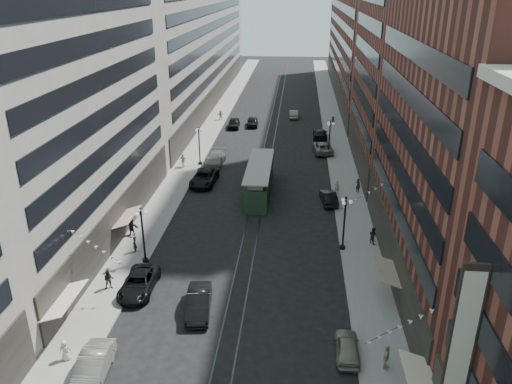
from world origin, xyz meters
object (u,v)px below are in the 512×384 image
(lamppost_sw_far, at_px, (143,233))
(pedestrian_6, at_px, (183,160))
(car_9, at_px, (234,123))
(pedestrian_extra_2, at_px, (221,115))
(car_10, at_px, (329,198))
(pedestrian_extra_0, at_px, (358,185))
(car_7, at_px, (204,178))
(lamppost_se_mid, at_px, (329,137))
(car_4, at_px, (347,347))
(lamppost_se_far, at_px, (344,221))
(car_1, at_px, (92,367))
(car_14, at_px, (294,114))
(pedestrian_2, at_px, (109,280))
(car_2, at_px, (139,283))
(car_8, at_px, (215,158))
(car_5, at_px, (199,303))
(pedestrian_7, at_px, (373,235))
(pedestrian_4, at_px, (386,357))
(car_13, at_px, (252,122))
(pedestrian_1, at_px, (65,350))
(pedestrian_5, at_px, (131,227))
(pedestrian_9, at_px, (333,121))
(lamppost_sw_mid, at_px, (199,144))
(pedestrian_8, at_px, (337,187))
(car_11, at_px, (323,147))
(car_12, at_px, (320,134))

(lamppost_sw_far, distance_m, pedestrian_6, 26.02)
(car_9, xyz_separation_m, pedestrian_extra_2, (-3.09, 4.83, 0.20))
(car_10, xyz_separation_m, pedestrian_extra_0, (3.74, 3.49, 0.28))
(car_7, relative_size, pedestrian_extra_2, 3.51)
(lamppost_se_mid, distance_m, car_4, 43.07)
(car_9, bearing_deg, pedestrian_extra_2, 119.86)
(lamppost_se_far, bearing_deg, car_1, -133.45)
(car_14, bearing_deg, pedestrian_2, 75.34)
(car_1, height_order, car_2, car_1)
(car_8, relative_size, car_14, 1.28)
(car_5, bearing_deg, pedestrian_7, 32.72)
(pedestrian_4, relative_size, car_13, 0.39)
(pedestrian_1, bearing_deg, pedestrian_extra_2, -105.72)
(car_1, xyz_separation_m, car_13, (4.70, 63.09, -0.02))
(pedestrian_extra_2, bearing_deg, pedestrian_5, -132.02)
(car_8, distance_m, pedestrian_6, 4.65)
(pedestrian_9, bearing_deg, lamppost_se_far, -67.37)
(lamppost_sw_mid, height_order, car_5, lamppost_sw_mid)
(car_10, xyz_separation_m, pedestrian_extra_2, (-18.42, 36.97, 0.29))
(car_2, distance_m, car_7, 24.49)
(car_5, bearing_deg, car_14, 77.53)
(pedestrian_4, height_order, pedestrian_8, pedestrian_4)
(car_8, height_order, car_9, car_8)
(lamppost_se_far, distance_m, car_14, 51.58)
(pedestrian_2, bearing_deg, car_13, 62.61)
(lamppost_se_mid, distance_m, pedestrian_5, 34.39)
(lamppost_se_far, relative_size, car_5, 1.07)
(car_2, distance_m, pedestrian_extra_0, 30.94)
(car_13, height_order, pedestrian_6, pedestrian_6)
(pedestrian_8, bearing_deg, lamppost_se_far, 87.93)
(lamppost_sw_far, xyz_separation_m, pedestrian_9, (20.06, 50.21, -2.18))
(car_11, relative_size, pedestrian_6, 3.23)
(pedestrian_2, distance_m, car_12, 49.99)
(car_5, xyz_separation_m, pedestrian_extra_2, (-7.20, 59.03, 0.19))
(car_4, bearing_deg, pedestrian_9, -91.54)
(pedestrian_2, height_order, pedestrian_extra_0, pedestrian_2)
(car_2, relative_size, car_11, 0.92)
(car_10, relative_size, pedestrian_6, 2.43)
(pedestrian_4, height_order, car_14, pedestrian_4)
(pedestrian_4, distance_m, car_14, 67.86)
(car_2, height_order, car_4, car_2)
(car_1, height_order, car_10, car_1)
(pedestrian_2, bearing_deg, pedestrian_9, 48.69)
(car_7, bearing_deg, lamppost_se_mid, 39.42)
(car_7, relative_size, pedestrian_5, 3.44)
(car_10, xyz_separation_m, car_11, (0.00, 19.18, 0.09))
(car_14, bearing_deg, car_9, 35.95)
(car_11, height_order, pedestrian_6, pedestrian_6)
(car_4, bearing_deg, pedestrian_6, -61.03)
(pedestrian_4, distance_m, car_8, 43.77)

